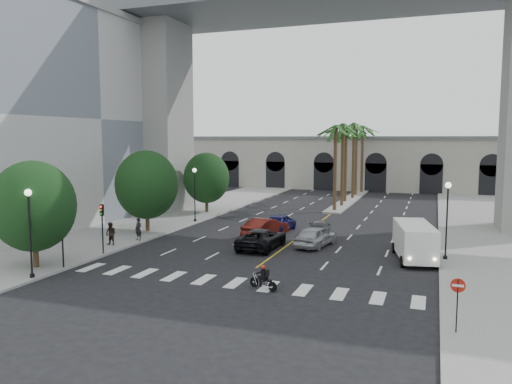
% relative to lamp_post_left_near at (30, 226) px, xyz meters
% --- Properties ---
extents(ground, '(140.00, 140.00, 0.00)m').
position_rel_lamp_post_left_near_xyz_m(ground, '(11.40, 5.00, -3.22)').
color(ground, black).
rests_on(ground, ground).
extents(sidewalk_left, '(8.00, 100.00, 0.15)m').
position_rel_lamp_post_left_near_xyz_m(sidewalk_left, '(-3.60, 20.00, -3.15)').
color(sidewalk_left, gray).
rests_on(sidewalk_left, ground).
extents(sidewalk_right, '(8.00, 100.00, 0.15)m').
position_rel_lamp_post_left_near_xyz_m(sidewalk_right, '(26.40, 20.00, -3.15)').
color(sidewalk_right, gray).
rests_on(sidewalk_right, ground).
extents(median, '(2.00, 24.00, 0.20)m').
position_rel_lamp_post_left_near_xyz_m(median, '(11.40, 43.00, -3.12)').
color(median, gray).
rests_on(median, ground).
extents(building_left, '(16.50, 32.50, 20.60)m').
position_rel_lamp_post_left_near_xyz_m(building_left, '(-15.60, 17.00, 7.09)').
color(building_left, beige).
rests_on(building_left, ground).
extents(pier_building, '(71.00, 10.50, 8.50)m').
position_rel_lamp_post_left_near_xyz_m(pier_building, '(11.40, 60.00, 1.04)').
color(pier_building, '#BDB6AA').
rests_on(pier_building, ground).
extents(bridge, '(75.00, 13.00, 26.00)m').
position_rel_lamp_post_left_near_xyz_m(bridge, '(14.82, 27.00, 15.29)').
color(bridge, gray).
rests_on(bridge, ground).
extents(palm_a, '(3.20, 3.20, 10.30)m').
position_rel_lamp_post_left_near_xyz_m(palm_a, '(11.40, 33.00, 5.88)').
color(palm_a, '#47331E').
rests_on(palm_a, ground).
extents(palm_b, '(3.20, 3.20, 10.60)m').
position_rel_lamp_post_left_near_xyz_m(palm_b, '(11.50, 37.00, 6.15)').
color(palm_b, '#47331E').
rests_on(palm_b, ground).
extents(palm_c, '(3.20, 3.20, 10.10)m').
position_rel_lamp_post_left_near_xyz_m(palm_c, '(11.20, 41.00, 5.69)').
color(palm_c, '#47331E').
rests_on(palm_c, ground).
extents(palm_d, '(3.20, 3.20, 10.90)m').
position_rel_lamp_post_left_near_xyz_m(palm_d, '(11.55, 45.00, 6.43)').
color(palm_d, '#47331E').
rests_on(palm_d, ground).
extents(palm_e, '(3.20, 3.20, 10.40)m').
position_rel_lamp_post_left_near_xyz_m(palm_e, '(11.30, 49.00, 5.97)').
color(palm_e, '#47331E').
rests_on(palm_e, ground).
extents(palm_f, '(3.20, 3.20, 10.70)m').
position_rel_lamp_post_left_near_xyz_m(palm_f, '(11.60, 53.00, 6.24)').
color(palm_f, '#47331E').
rests_on(palm_f, ground).
extents(street_tree_near, '(5.20, 5.20, 6.89)m').
position_rel_lamp_post_left_near_xyz_m(street_tree_near, '(-1.60, 2.00, 0.80)').
color(street_tree_near, '#382616').
rests_on(street_tree_near, ground).
extents(street_tree_mid, '(5.44, 5.44, 7.21)m').
position_rel_lamp_post_left_near_xyz_m(street_tree_mid, '(-1.60, 15.00, 0.99)').
color(street_tree_mid, '#382616').
rests_on(street_tree_mid, ground).
extents(street_tree_far, '(5.04, 5.04, 6.68)m').
position_rel_lamp_post_left_near_xyz_m(street_tree_far, '(-1.60, 27.00, 0.68)').
color(street_tree_far, '#382616').
rests_on(street_tree_far, ground).
extents(lamp_post_left_near, '(0.40, 0.40, 5.35)m').
position_rel_lamp_post_left_near_xyz_m(lamp_post_left_near, '(0.00, 0.00, 0.00)').
color(lamp_post_left_near, black).
rests_on(lamp_post_left_near, ground).
extents(lamp_post_left_far, '(0.40, 0.40, 5.35)m').
position_rel_lamp_post_left_near_xyz_m(lamp_post_left_far, '(0.00, 21.00, 0.00)').
color(lamp_post_left_far, black).
rests_on(lamp_post_left_far, ground).
extents(lamp_post_right, '(0.40, 0.40, 5.35)m').
position_rel_lamp_post_left_near_xyz_m(lamp_post_right, '(22.80, 13.00, 0.00)').
color(lamp_post_right, black).
rests_on(lamp_post_right, ground).
extents(traffic_signal_near, '(0.25, 0.18, 3.65)m').
position_rel_lamp_post_left_near_xyz_m(traffic_signal_near, '(0.10, 2.50, -0.71)').
color(traffic_signal_near, black).
rests_on(traffic_signal_near, ground).
extents(traffic_signal_far, '(0.25, 0.18, 3.65)m').
position_rel_lamp_post_left_near_xyz_m(traffic_signal_far, '(0.10, 6.50, -0.71)').
color(traffic_signal_far, black).
rests_on(traffic_signal_far, ground).
extents(motorcycle_rider, '(1.79, 0.83, 1.37)m').
position_rel_lamp_post_left_near_xyz_m(motorcycle_rider, '(13.36, 2.85, -2.60)').
color(motorcycle_rider, black).
rests_on(motorcycle_rider, ground).
extents(car_a, '(2.72, 4.92, 1.59)m').
position_rel_lamp_post_left_near_xyz_m(car_a, '(13.51, 14.48, -2.43)').
color(car_a, '#A6A6AB').
rests_on(car_a, ground).
extents(car_b, '(2.87, 5.19, 1.62)m').
position_rel_lamp_post_left_near_xyz_m(car_b, '(8.78, 16.61, -2.41)').
color(car_b, '#521510').
rests_on(car_b, ground).
extents(car_c, '(2.65, 5.54, 1.52)m').
position_rel_lamp_post_left_near_xyz_m(car_c, '(9.90, 12.43, -2.46)').
color(car_c, black).
rests_on(car_c, ground).
extents(car_d, '(2.76, 4.86, 1.33)m').
position_rel_lamp_post_left_near_xyz_m(car_d, '(12.90, 18.74, -2.56)').
color(car_d, '#5E5F63').
rests_on(car_d, ground).
extents(car_e, '(2.10, 4.79, 1.60)m').
position_rel_lamp_post_left_near_xyz_m(car_e, '(9.13, 19.51, -2.42)').
color(car_e, '#0F1047').
rests_on(car_e, ground).
extents(cargo_van, '(3.27, 6.12, 2.47)m').
position_rel_lamp_post_left_near_xyz_m(cargo_van, '(20.81, 12.50, -1.84)').
color(cargo_van, white).
rests_on(cargo_van, ground).
extents(pedestrian_a, '(0.74, 0.58, 1.80)m').
position_rel_lamp_post_left_near_xyz_m(pedestrian_a, '(-0.10, 11.28, -2.17)').
color(pedestrian_a, black).
rests_on(pedestrian_a, sidewalk_left).
extents(pedestrian_b, '(0.92, 0.75, 1.76)m').
position_rel_lamp_post_left_near_xyz_m(pedestrian_b, '(-1.03, 8.96, -2.19)').
color(pedestrian_b, black).
rests_on(pedestrian_b, sidewalk_left).
extents(do_not_enter_sign, '(0.61, 0.06, 2.47)m').
position_rel_lamp_post_left_near_xyz_m(do_not_enter_sign, '(23.03, -0.46, -1.43)').
color(do_not_enter_sign, black).
rests_on(do_not_enter_sign, ground).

